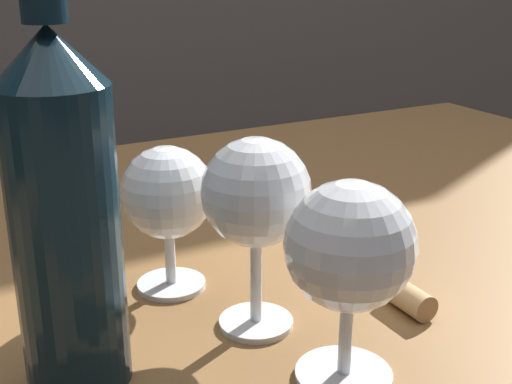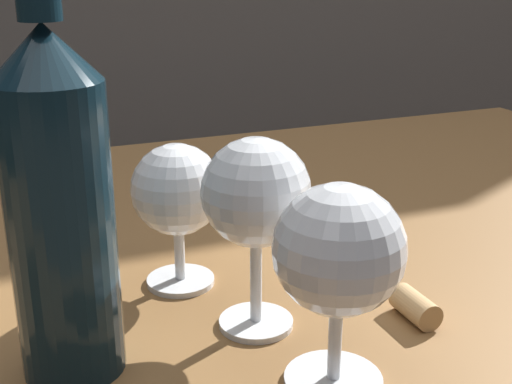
{
  "view_description": "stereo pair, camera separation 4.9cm",
  "coord_description": "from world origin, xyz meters",
  "px_view_note": "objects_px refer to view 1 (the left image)",
  "views": [
    {
      "loc": [
        -0.26,
        -0.58,
        1.03
      ],
      "look_at": [
        -0.04,
        -0.17,
        0.86
      ],
      "focal_mm": 47.71,
      "sensor_mm": 36.0,
      "label": 1
    },
    {
      "loc": [
        -0.21,
        -0.6,
        1.03
      ],
      "look_at": [
        -0.04,
        -0.17,
        0.86
      ],
      "focal_mm": 47.71,
      "sensor_mm": 36.0,
      "label": 2
    }
  ],
  "objects_px": {
    "wine_glass_rose": "(167,196)",
    "cork": "(410,299)",
    "wine_glass_chardonnay": "(350,249)",
    "wine_bottle": "(64,206)",
    "wine_glass_white": "(256,197)"
  },
  "relations": [
    {
      "from": "wine_glass_rose",
      "to": "wine_glass_chardonnay",
      "type": "bearing_deg",
      "value": -73.31
    },
    {
      "from": "wine_glass_chardonnay",
      "to": "wine_glass_rose",
      "type": "height_order",
      "value": "wine_glass_chardonnay"
    },
    {
      "from": "wine_glass_white",
      "to": "cork",
      "type": "bearing_deg",
      "value": -17.94
    },
    {
      "from": "wine_glass_chardonnay",
      "to": "wine_glass_rose",
      "type": "bearing_deg",
      "value": 106.69
    },
    {
      "from": "wine_glass_chardonnay",
      "to": "wine_bottle",
      "type": "xyz_separation_m",
      "value": [
        -0.16,
        0.08,
        0.03
      ]
    },
    {
      "from": "wine_bottle",
      "to": "cork",
      "type": "relative_size",
      "value": 7.3
    },
    {
      "from": "wine_glass_chardonnay",
      "to": "cork",
      "type": "relative_size",
      "value": 3.33
    },
    {
      "from": "cork",
      "to": "wine_glass_white",
      "type": "bearing_deg",
      "value": 162.06
    },
    {
      "from": "wine_glass_chardonnay",
      "to": "wine_bottle",
      "type": "height_order",
      "value": "wine_bottle"
    },
    {
      "from": "wine_glass_chardonnay",
      "to": "wine_glass_white",
      "type": "xyz_separation_m",
      "value": [
        -0.02,
        0.09,
        0.01
      ]
    },
    {
      "from": "wine_bottle",
      "to": "wine_glass_chardonnay",
      "type": "bearing_deg",
      "value": -28.35
    },
    {
      "from": "wine_glass_chardonnay",
      "to": "cork",
      "type": "height_order",
      "value": "wine_glass_chardonnay"
    },
    {
      "from": "wine_glass_chardonnay",
      "to": "wine_glass_white",
      "type": "height_order",
      "value": "wine_glass_white"
    },
    {
      "from": "wine_glass_rose",
      "to": "cork",
      "type": "relative_size",
      "value": 2.97
    },
    {
      "from": "wine_glass_white",
      "to": "wine_glass_rose",
      "type": "height_order",
      "value": "wine_glass_white"
    }
  ]
}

